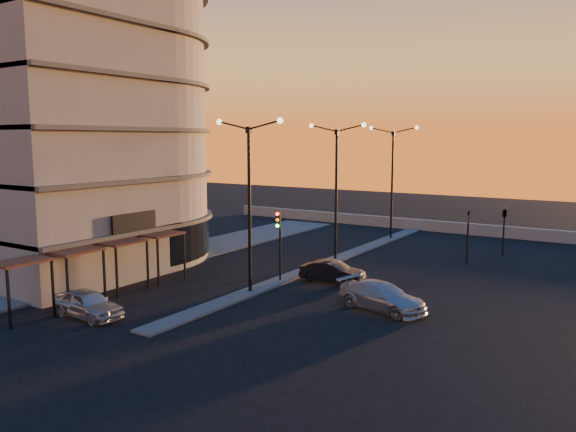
# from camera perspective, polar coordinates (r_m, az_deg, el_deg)

# --- Properties ---
(ground) EXTENTS (120.00, 120.00, 0.00)m
(ground) POSITION_cam_1_polar(r_m,az_deg,el_deg) (31.28, -3.87, -7.81)
(ground) COLOR black
(ground) RESTS_ON ground
(sidewalk_west) EXTENTS (5.00, 40.00, 0.12)m
(sidewalk_west) POSITION_cam_1_polar(r_m,az_deg,el_deg) (40.93, -12.39, -4.15)
(sidewalk_west) COLOR #494947
(sidewalk_west) RESTS_ON ground
(median) EXTENTS (1.20, 36.00, 0.12)m
(median) POSITION_cam_1_polar(r_m,az_deg,el_deg) (39.51, 4.83, -4.42)
(median) COLOR #494947
(median) RESTS_ON ground
(parapet) EXTENTS (44.00, 0.50, 1.00)m
(parapet) POSITION_cam_1_polar(r_m,az_deg,el_deg) (53.24, 14.86, -1.00)
(parapet) COLOR slate
(parapet) RESTS_ON ground
(building) EXTENTS (14.35, 17.08, 25.00)m
(building) POSITION_cam_1_polar(r_m,az_deg,el_deg) (40.27, -20.61, 12.30)
(building) COLOR slate
(building) RESTS_ON ground
(streetlamp_near) EXTENTS (4.32, 0.32, 9.51)m
(streetlamp_near) POSITION_cam_1_polar(r_m,az_deg,el_deg) (30.26, -3.96, 2.45)
(streetlamp_near) COLOR black
(streetlamp_near) RESTS_ON ground
(streetlamp_mid) EXTENTS (4.32, 0.32, 9.51)m
(streetlamp_mid) POSITION_cam_1_polar(r_m,az_deg,el_deg) (38.72, 4.93, 3.61)
(streetlamp_mid) COLOR black
(streetlamp_mid) RESTS_ON ground
(streetlamp_far) EXTENTS (4.32, 0.32, 9.51)m
(streetlamp_far) POSITION_cam_1_polar(r_m,az_deg,el_deg) (47.77, 10.55, 4.29)
(streetlamp_far) COLOR black
(streetlamp_far) RESTS_ON ground
(traffic_light_main) EXTENTS (0.28, 0.44, 4.25)m
(traffic_light_main) POSITION_cam_1_polar(r_m,az_deg,el_deg) (32.94, -0.93, -1.84)
(traffic_light_main) COLOR black
(traffic_light_main) RESTS_ON ground
(signal_east_a) EXTENTS (0.13, 0.16, 3.60)m
(signal_east_a) POSITION_cam_1_polar(r_m,az_deg,el_deg) (39.98, 17.79, -1.90)
(signal_east_a) COLOR black
(signal_east_a) RESTS_ON ground
(signal_east_b) EXTENTS (0.42, 1.99, 3.60)m
(signal_east_b) POSITION_cam_1_polar(r_m,az_deg,el_deg) (43.33, 21.15, 0.24)
(signal_east_b) COLOR black
(signal_east_b) RESTS_ON ground
(car_hatchback) EXTENTS (3.99, 1.75, 1.34)m
(car_hatchback) POSITION_cam_1_polar(r_m,az_deg,el_deg) (28.56, -19.66, -8.39)
(car_hatchback) COLOR #A0A1A7
(car_hatchback) RESTS_ON ground
(car_sedan) EXTENTS (3.95, 1.70, 1.27)m
(car_sedan) POSITION_cam_1_polar(r_m,az_deg,el_deg) (33.42, 4.54, -5.67)
(car_sedan) COLOR black
(car_sedan) RESTS_ON ground
(car_wagon) EXTENTS (5.01, 2.94, 1.36)m
(car_wagon) POSITION_cam_1_polar(r_m,az_deg,el_deg) (28.44, 9.54, -8.07)
(car_wagon) COLOR #A0A2A8
(car_wagon) RESTS_ON ground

